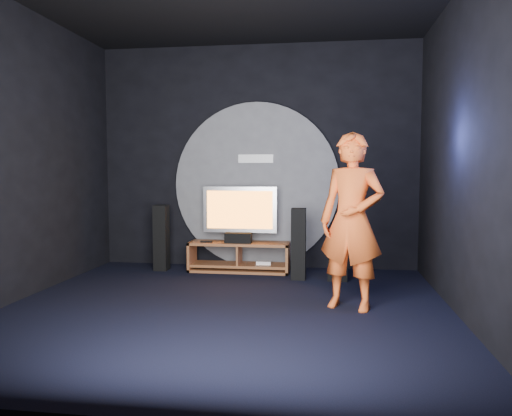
{
  "coord_description": "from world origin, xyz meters",
  "views": [
    {
      "loc": [
        1.11,
        -5.35,
        1.54
      ],
      "look_at": [
        0.2,
        1.05,
        1.05
      ],
      "focal_mm": 35.0,
      "sensor_mm": 36.0,
      "label": 1
    }
  ],
  "objects": [
    {
      "name": "tower_speaker_right",
      "position": [
        0.72,
        1.64,
        0.5
      ],
      "size": [
        0.2,
        0.22,
        1.01
      ],
      "primitive_type": "cube",
      "color": "black",
      "rests_on": "ground"
    },
    {
      "name": "subwoofer",
      "position": [
        1.26,
        1.66,
        0.15
      ],
      "size": [
        0.27,
        0.27,
        0.3
      ],
      "primitive_type": "cube",
      "color": "black",
      "rests_on": "ground"
    },
    {
      "name": "right_wall",
      "position": [
        2.5,
        0.0,
        1.75
      ],
      "size": [
        0.04,
        5.0,
        3.5
      ],
      "primitive_type": "cube",
      "color": "black",
      "rests_on": "ground"
    },
    {
      "name": "media_console",
      "position": [
        -0.2,
        2.05,
        0.19
      ],
      "size": [
        1.52,
        0.45,
        0.45
      ],
      "color": "#A05631",
      "rests_on": "ground"
    },
    {
      "name": "remote",
      "position": [
        -0.69,
        1.93,
        0.46
      ],
      "size": [
        0.18,
        0.05,
        0.02
      ],
      "primitive_type": "cube",
      "color": "black",
      "rests_on": "media_console"
    },
    {
      "name": "player",
      "position": [
        1.38,
        0.22,
        0.98
      ],
      "size": [
        0.83,
        0.68,
        1.96
      ],
      "primitive_type": "imported",
      "rotation": [
        0.0,
        0.0,
        -0.34
      ],
      "color": "#DA521D",
      "rests_on": "ground"
    },
    {
      "name": "floor",
      "position": [
        0.0,
        0.0,
        0.0
      ],
      "size": [
        5.0,
        5.0,
        0.0
      ],
      "primitive_type": "plane",
      "color": "black",
      "rests_on": "ground"
    },
    {
      "name": "wall_disc_panel",
      "position": [
        0.0,
        2.44,
        1.3
      ],
      "size": [
        2.6,
        0.11,
        2.6
      ],
      "color": "#515156",
      "rests_on": "ground"
    },
    {
      "name": "left_wall",
      "position": [
        -2.5,
        0.0,
        1.75
      ],
      "size": [
        0.04,
        5.0,
        3.5
      ],
      "primitive_type": "cube",
      "color": "black",
      "rests_on": "ground"
    },
    {
      "name": "front_wall",
      "position": [
        0.0,
        -2.5,
        1.75
      ],
      "size": [
        5.0,
        0.04,
        3.5
      ],
      "primitive_type": "cube",
      "color": "black",
      "rests_on": "ground"
    },
    {
      "name": "center_speaker",
      "position": [
        -0.21,
        1.97,
        0.53
      ],
      "size": [
        0.4,
        0.15,
        0.15
      ],
      "primitive_type": "cube",
      "color": "black",
      "rests_on": "media_console"
    },
    {
      "name": "tv",
      "position": [
        -0.21,
        2.12,
        0.91
      ],
      "size": [
        1.13,
        0.22,
        0.84
      ],
      "color": "silver",
      "rests_on": "media_console"
    },
    {
      "name": "back_wall",
      "position": [
        0.0,
        2.5,
        1.75
      ],
      "size": [
        5.0,
        0.04,
        3.5
      ],
      "primitive_type": "cube",
      "color": "black",
      "rests_on": "ground"
    },
    {
      "name": "tower_speaker_left",
      "position": [
        -1.41,
        1.98,
        0.5
      ],
      "size": [
        0.2,
        0.22,
        1.01
      ],
      "primitive_type": "cube",
      "color": "black",
      "rests_on": "ground"
    }
  ]
}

